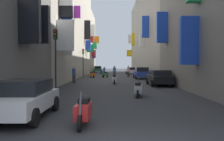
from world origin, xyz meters
TOP-DOWN VIEW (x-y plane):
  - ground_plane at (0.00, 30.00)m, footprint 140.00×140.00m
  - building_left_mid_b at (-7.99, 31.05)m, footprint 7.29×24.34m
  - building_left_mid_c at (-7.98, 45.16)m, footprint 7.07×3.91m
  - building_left_far at (-7.99, 53.56)m, footprint 7.31×12.88m
  - building_right_mid_a at (8.00, 34.71)m, footprint 6.98×25.50m
  - building_right_mid_b at (7.99, 53.74)m, footprint 7.36×12.54m
  - parked_car_black at (3.94, 16.95)m, footprint 1.92×4.28m
  - parked_car_green at (-3.73, 51.81)m, footprint 1.95×4.22m
  - parked_car_blue at (3.59, 27.07)m, footprint 1.94×4.22m
  - parked_car_white at (-3.63, 4.23)m, footprint 1.97×4.00m
  - parked_car_silver at (3.49, 42.18)m, footprint 2.02×4.33m
  - scooter_green at (-1.34, 29.50)m, footprint 0.83×1.88m
  - scooter_red at (-1.27, 3.09)m, footprint 0.47×1.79m
  - scooter_blue at (-2.44, 42.08)m, footprint 0.62×1.77m
  - scooter_silver at (1.21, 9.66)m, footprint 0.62×1.86m
  - scooter_white at (-0.14, 18.94)m, footprint 0.45×1.97m
  - scooter_orange at (-3.20, 28.91)m, footprint 0.84×1.84m
  - pedestrian_crossing at (-1.75, 37.72)m, footprint 0.45×0.45m
  - pedestrian_near_left at (-0.06, 25.24)m, footprint 0.54×0.54m
  - pedestrian_near_right at (-4.30, 19.84)m, footprint 0.51×0.51m
  - pedestrian_mid_street at (2.12, 30.98)m, footprint 0.53×0.53m
  - traffic_light_near_corner at (-4.61, 13.35)m, footprint 0.26×0.34m
  - traffic_light_far_corner at (-4.61, 30.07)m, footprint 0.26×0.34m

SIDE VIEW (x-z plane):
  - ground_plane at x=0.00m, z-range 0.00..0.00m
  - scooter_blue at x=-2.44m, z-range -0.10..1.03m
  - scooter_red at x=-1.27m, z-range -0.10..1.03m
  - scooter_silver at x=1.21m, z-range -0.10..1.03m
  - scooter_orange at x=-3.20m, z-range -0.10..1.03m
  - scooter_white at x=-0.14m, z-range -0.10..1.03m
  - scooter_green at x=-1.34m, z-range -0.10..1.03m
  - parked_car_silver at x=3.49m, z-range 0.05..1.39m
  - parked_car_white at x=-3.63m, z-range 0.04..1.40m
  - parked_car_black at x=3.94m, z-range 0.04..1.46m
  - pedestrian_crossing at x=-1.75m, z-range -0.01..1.53m
  - parked_car_green at x=-3.73m, z-range 0.03..1.55m
  - parked_car_blue at x=3.59m, z-range 0.03..1.57m
  - pedestrian_mid_street at x=2.12m, z-range 0.00..1.70m
  - pedestrian_near_right at x=-4.30m, z-range 0.00..1.72m
  - pedestrian_near_left at x=-0.06m, z-range 0.00..1.75m
  - traffic_light_far_corner at x=-4.61m, z-range 0.77..4.98m
  - traffic_light_near_corner at x=-4.61m, z-range 0.81..5.37m
  - building_right_mid_a at x=8.00m, z-range 0.00..14.00m
  - building_left_far at x=-7.99m, z-range 0.00..14.28m
  - building_left_mid_b at x=-7.99m, z-range 0.00..14.66m
  - building_right_mid_b at x=7.99m, z-range 0.00..16.27m
  - building_left_mid_c at x=-7.98m, z-range 0.00..18.70m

